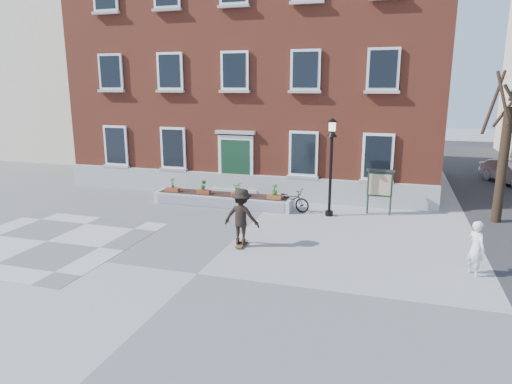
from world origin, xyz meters
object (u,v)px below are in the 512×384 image
(lamp_post, at_px, (331,154))
(bystander, at_px, (476,248))
(bicycle, at_px, (289,199))
(skateboarder, at_px, (241,217))
(notice_board, at_px, (380,184))

(lamp_post, bearing_deg, bystander, -45.24)
(bicycle, xyz_separation_m, bystander, (6.43, -5.03, 0.30))
(lamp_post, distance_m, skateboarder, 5.19)
(skateboarder, bearing_deg, bicycle, 83.74)
(bicycle, height_order, notice_board, notice_board)
(notice_board, height_order, skateboarder, skateboarder)
(bystander, xyz_separation_m, skateboarder, (-6.95, 0.32, 0.22))
(bicycle, bearing_deg, bystander, -114.03)
(notice_board, bearing_deg, skateboarder, -128.48)
(bystander, height_order, notice_board, notice_board)
(bystander, relative_size, skateboarder, 0.81)
(skateboarder, bearing_deg, bystander, -2.67)
(bicycle, relative_size, bystander, 1.17)
(bicycle, relative_size, notice_board, 0.98)
(bystander, bearing_deg, skateboarder, 52.84)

